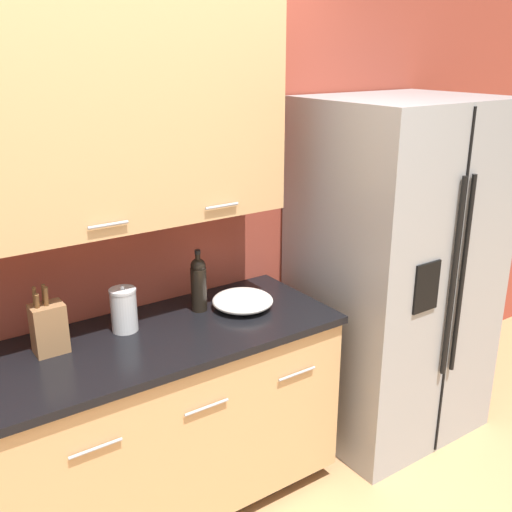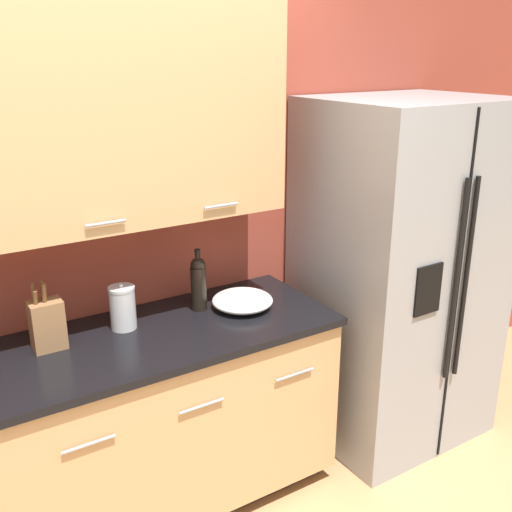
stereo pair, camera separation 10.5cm
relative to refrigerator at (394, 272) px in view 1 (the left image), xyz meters
name	(u,v)px [view 1 (the left image)]	position (x,y,z in m)	size (l,w,h in m)	color
wall_back	(89,202)	(-1.50, 0.37, 0.52)	(10.00, 0.39, 2.60)	#993D2D
counter_unit	(125,436)	(-1.54, 0.08, -0.46)	(1.94, 0.64, 0.90)	black
refrigerator	(394,272)	(0.00, 0.00, 0.00)	(0.93, 0.80, 1.83)	gray
knife_block	(49,328)	(-1.78, 0.17, 0.09)	(0.13, 0.10, 0.29)	olive
wine_bottle	(199,283)	(-1.09, 0.19, 0.12)	(0.07, 0.07, 0.29)	black
steel_canister	(124,310)	(-1.46, 0.19, 0.08)	(0.11, 0.11, 0.21)	#B7B7BA
mixing_bowl	(243,301)	(-0.91, 0.09, 0.02)	(0.29, 0.29, 0.07)	white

